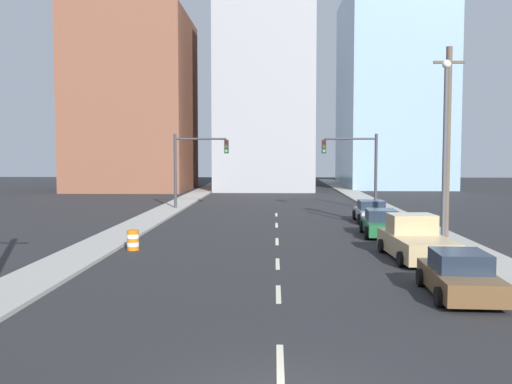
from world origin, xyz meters
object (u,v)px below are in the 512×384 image
object	(u,v)px
utility_pole_right_mid	(447,142)
sedan_brown	(460,276)
sedan_green	(381,224)
sedan_silver	(371,212)
street_lamp	(445,139)
pickup_truck_tan	(416,241)
traffic_signal_left	(191,160)
traffic_signal_right	(360,161)
traffic_barrel	(133,240)

from	to	relation	value
utility_pole_right_mid	sedan_brown	size ratio (longest dim) A/B	2.30
sedan_green	sedan_silver	bearing A→B (deg)	88.16
street_lamp	pickup_truck_tan	world-z (taller)	street_lamp
utility_pole_right_mid	street_lamp	size ratio (longest dim) A/B	1.10
utility_pole_right_mid	sedan_green	bearing A→B (deg)	159.33
pickup_truck_tan	sedan_green	world-z (taller)	pickup_truck_tan
pickup_truck_tan	traffic_signal_left	bearing A→B (deg)	118.34
sedan_brown	sedan_green	size ratio (longest dim) A/B	0.98
traffic_signal_right	utility_pole_right_mid	distance (m)	15.98
traffic_signal_right	traffic_barrel	distance (m)	24.13
traffic_signal_left	sedan_green	xyz separation A→B (m)	(12.70, -14.59, -3.32)
street_lamp	sedan_silver	bearing A→B (deg)	103.02
sedan_brown	utility_pole_right_mid	bearing A→B (deg)	78.14
sedan_brown	sedan_silver	world-z (taller)	same
traffic_signal_left	pickup_truck_tan	distance (m)	25.19
traffic_signal_left	utility_pole_right_mid	xyz separation A→B (m)	(15.87, -15.78, 1.17)
traffic_signal_right	utility_pole_right_mid	size ratio (longest dim) A/B	0.61
traffic_barrel	sedan_silver	distance (m)	17.45
utility_pole_right_mid	sedan_silver	size ratio (longest dim) A/B	2.36
traffic_barrel	street_lamp	bearing A→B (deg)	9.35
traffic_signal_left	sedan_silver	xyz separation A→B (m)	(13.24, -8.13, -3.33)
utility_pole_right_mid	sedan_silver	world-z (taller)	utility_pole_right_mid
sedan_brown	sedan_silver	distance (m)	19.84
traffic_signal_left	street_lamp	size ratio (longest dim) A/B	0.67
pickup_truck_tan	sedan_silver	size ratio (longest dim) A/B	1.27
traffic_signal_right	traffic_barrel	world-z (taller)	traffic_signal_right
utility_pole_right_mid	traffic_barrel	world-z (taller)	utility_pole_right_mid
utility_pole_right_mid	pickup_truck_tan	distance (m)	7.70
sedan_brown	pickup_truck_tan	distance (m)	6.60
sedan_green	pickup_truck_tan	bearing A→B (deg)	-85.13
traffic_signal_right	sedan_silver	world-z (taller)	traffic_signal_right
sedan_green	utility_pole_right_mid	bearing A→B (deg)	-17.73
traffic_signal_right	sedan_silver	size ratio (longest dim) A/B	1.44
traffic_signal_left	sedan_green	size ratio (longest dim) A/B	1.38
street_lamp	sedan_green	world-z (taller)	street_lamp
sedan_brown	pickup_truck_tan	size ratio (longest dim) A/B	0.81
traffic_signal_right	pickup_truck_tan	distance (m)	21.63
traffic_signal_left	sedan_brown	xyz separation A→B (m)	(12.70, -27.97, -3.34)
sedan_brown	traffic_barrel	bearing A→B (deg)	149.23
traffic_barrel	sedan_silver	bearing A→B (deg)	41.35
traffic_signal_left	utility_pole_right_mid	world-z (taller)	utility_pole_right_mid
traffic_barrel	street_lamp	xyz separation A→B (m)	(15.19, 2.50, 4.80)
traffic_signal_right	pickup_truck_tan	size ratio (longest dim) A/B	1.13
sedan_brown	pickup_truck_tan	world-z (taller)	pickup_truck_tan
traffic_signal_right	sedan_green	world-z (taller)	traffic_signal_right
street_lamp	sedan_green	xyz separation A→B (m)	(-2.63, 2.58, -4.60)
pickup_truck_tan	sedan_silver	distance (m)	13.24
traffic_signal_left	sedan_brown	world-z (taller)	traffic_signal_left
sedan_silver	pickup_truck_tan	bearing A→B (deg)	-90.27
street_lamp	sedan_silver	distance (m)	10.35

